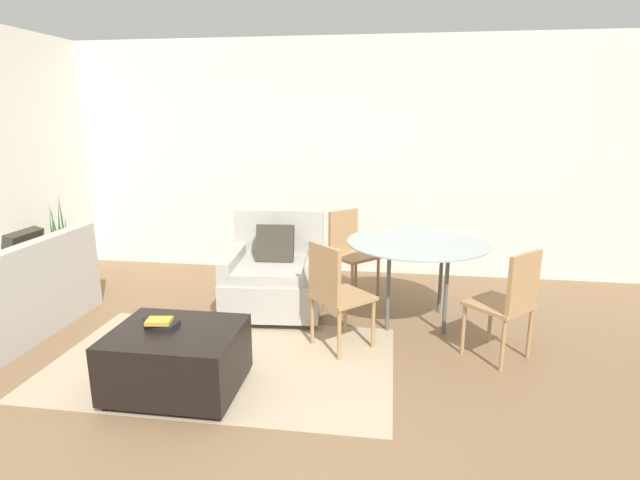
{
  "coord_description": "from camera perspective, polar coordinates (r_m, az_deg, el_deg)",
  "views": [
    {
      "loc": [
        0.87,
        -2.49,
        1.89
      ],
      "look_at": [
        0.22,
        1.97,
        0.75
      ],
      "focal_mm": 28.0,
      "sensor_mm": 36.0,
      "label": 1
    }
  ],
  "objects": [
    {
      "name": "dining_chair_near_left",
      "position": [
        4.04,
        1.65,
        -5.67
      ],
      "size": [
        0.59,
        0.59,
        0.9
      ],
      "color": "tan",
      "rests_on": "ground_plane"
    },
    {
      "name": "area_rug",
      "position": [
        4.11,
        -10.98,
        -13.42
      ],
      "size": [
        2.65,
        1.6,
        0.01
      ],
      "color": "tan",
      "rests_on": "ground_plane"
    },
    {
      "name": "potted_plant",
      "position": [
        6.25,
        -27.12,
        -2.63
      ],
      "size": [
        0.33,
        0.33,
        1.08
      ],
      "color": "brown",
      "rests_on": "ground_plane"
    },
    {
      "name": "ottoman",
      "position": [
        3.69,
        -16.01,
        -12.82
      ],
      "size": [
        0.87,
        0.71,
        0.45
      ],
      "color": "black",
      "rests_on": "ground_plane"
    },
    {
      "name": "dining_table",
      "position": [
        4.62,
        11.06,
        -1.01
      ],
      "size": [
        1.28,
        1.28,
        0.77
      ],
      "color": "#99A8AD",
      "rests_on": "ground_plane"
    },
    {
      "name": "book_stack",
      "position": [
        3.68,
        -17.7,
        -9.02
      ],
      "size": [
        0.22,
        0.17,
        0.06
      ],
      "color": "black",
      "rests_on": "ottoman"
    },
    {
      "name": "tv_remote_primary",
      "position": [
        3.8,
        -19.12,
        -8.74
      ],
      "size": [
        0.12,
        0.14,
        0.01
      ],
      "color": "black",
      "rests_on": "ottoman"
    },
    {
      "name": "dining_chair_near_right",
      "position": [
        4.12,
        20.86,
        -6.23
      ],
      "size": [
        0.59,
        0.59,
        0.9
      ],
      "color": "tan",
      "rests_on": "ground_plane"
    },
    {
      "name": "armchair",
      "position": [
        4.9,
        -5.18,
        -4.14
      ],
      "size": [
        0.98,
        0.97,
        0.95
      ],
      "color": "#B2ADA3",
      "rests_on": "ground_plane"
    },
    {
      "name": "dining_chair_far_left",
      "position": [
        5.33,
        3.35,
        -0.77
      ],
      "size": [
        0.59,
        0.59,
        0.9
      ],
      "color": "tan",
      "rests_on": "ground_plane"
    },
    {
      "name": "ground_plane",
      "position": [
        3.24,
        -9.53,
        -21.67
      ],
      "size": [
        20.0,
        20.0,
        0.0
      ],
      "primitive_type": "plane",
      "color": "brown"
    },
    {
      "name": "wall_back",
      "position": [
        6.02,
        -0.02,
        9.27
      ],
      "size": [
        12.0,
        0.06,
        2.75
      ],
      "color": "white",
      "rests_on": "ground_plane"
    }
  ]
}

